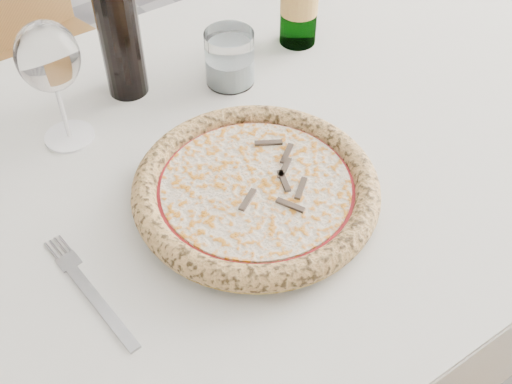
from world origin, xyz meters
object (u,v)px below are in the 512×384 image
dining_table (217,203)px  tumbler (230,61)px  wine_bottle (119,30)px  chair_far (18,46)px  plate (256,198)px  wine_glass (48,59)px  pizza (256,189)px

dining_table → tumbler: bearing=46.7°
tumbler → wine_bottle: (-0.15, 0.08, 0.07)m
chair_far → wine_bottle: 0.68m
plate → wine_glass: bearing=116.6°
dining_table → plate: size_ratio=5.14×
pizza → tumbler: (0.14, 0.25, 0.01)m
dining_table → wine_bottle: wine_bottle is taller
chair_far → pizza: bearing=-89.5°
wine_glass → tumbler: bearing=-7.2°
wine_glass → tumbler: 0.30m
chair_far → tumbler: 0.74m
wine_bottle → chair_far: bearing=89.9°
wine_bottle → dining_table: bearing=-87.8°
chair_far → wine_bottle: wine_bottle is taller
chair_far → wine_bottle: bearing=-90.1°
plate → dining_table: bearing=90.0°
chair_far → wine_glass: 0.75m
plate → tumbler: (0.14, 0.25, 0.03)m
wine_bottle → pizza: bearing=-88.4°
pizza → tumbler: bearing=60.7°
dining_table → chair_far: (-0.01, 0.82, -0.14)m
dining_table → pizza: size_ratio=4.48×
plate → pizza: 0.02m
dining_table → wine_glass: size_ratio=7.63×
pizza → tumbler: tumbler is taller
tumbler → wine_bottle: bearing=150.5°
dining_table → plate: 0.14m
chair_far → wine_glass: bearing=-101.7°
dining_table → wine_bottle: size_ratio=5.70×
plate → tumbler: size_ratio=3.21×
dining_table → plate: bearing=-90.0°
chair_far → pizza: 0.96m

